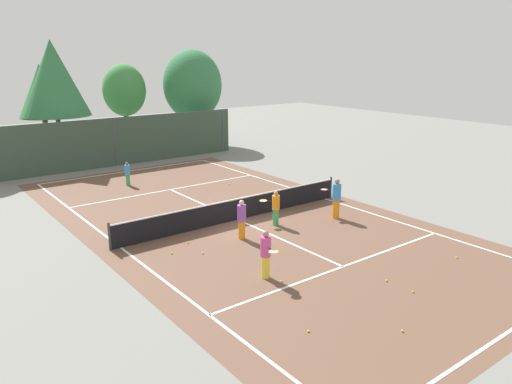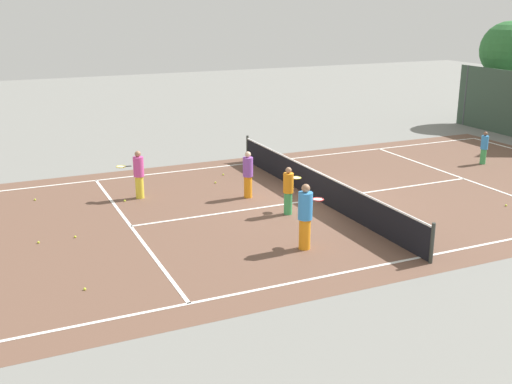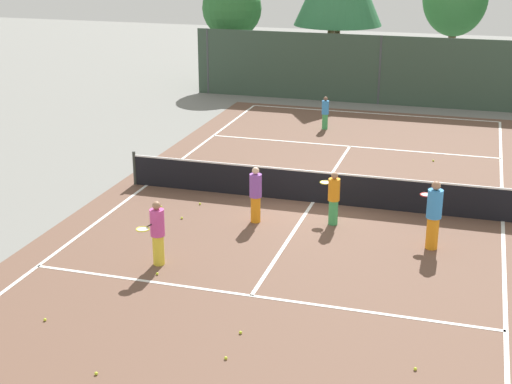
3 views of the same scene
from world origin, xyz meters
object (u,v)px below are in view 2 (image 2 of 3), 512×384
Objects in this scene: tennis_ball_10 at (223,174)px; tennis_ball_3 at (506,205)px; player_0 at (484,148)px; player_1 at (305,216)px; tennis_ball_5 at (347,192)px; player_2 at (288,190)px; tennis_ball_7 at (247,179)px; tennis_ball_12 at (35,200)px; tennis_ball_4 at (215,183)px; tennis_ball_11 at (403,235)px; tennis_ball_2 at (85,289)px; player_3 at (138,174)px; tennis_ball_13 at (357,205)px; tennis_ball_1 at (331,199)px; tennis_ball_8 at (38,242)px; tennis_ball_0 at (125,201)px; tennis_ball_9 at (75,237)px; player_4 at (248,174)px.

tennis_ball_3 is at bearing 43.69° from tennis_ball_10.
player_0 is 20.58× the size of tennis_ball_3.
player_1 reaches higher than tennis_ball_5.
player_2 reaches higher than tennis_ball_3.
tennis_ball_12 is (-0.64, -7.57, 0.00)m from tennis_ball_7.
tennis_ball_4 is 6.34m from tennis_ball_12.
player_2 is at bearing -146.29° from tennis_ball_11.
player_0 is 17.92m from tennis_ball_2.
tennis_ball_2 is at bearing -24.39° from player_3.
tennis_ball_13 is at bearing 106.19° from tennis_ball_2.
tennis_ball_1 and tennis_ball_8 have the same top height.
tennis_ball_1 is 1.00× the size of tennis_ball_7.
player_3 is at bearing -109.54° from tennis_ball_5.
tennis_ball_12 is at bearing -140.28° from player_1.
tennis_ball_1 is 1.00× the size of tennis_ball_5.
tennis_ball_13 is at bearing 36.53° from tennis_ball_4.
tennis_ball_7 is (-0.73, 4.82, 0.00)m from tennis_ball_0.
tennis_ball_12 is 1.00× the size of tennis_ball_13.
player_0 is at bearing 108.38° from tennis_ball_13.
tennis_ball_9 is at bearing -102.24° from tennis_ball_3.
tennis_ball_1 is 1.00× the size of tennis_ball_9.
player_4 is 24.55× the size of tennis_ball_0.
player_4 is at bearing 72.31° from tennis_ball_0.
player_3 is 7.22m from tennis_ball_2.
tennis_ball_10 is (-4.51, 6.31, 0.00)m from tennis_ball_9.
tennis_ball_3 is 1.00× the size of tennis_ball_13.
tennis_ball_7 is (-1.76, -9.89, -0.66)m from player_0.
player_2 is 23.24× the size of tennis_ball_10.
tennis_ball_9 is at bearing -84.11° from player_0.
tennis_ball_7 is (-2.94, -2.55, 0.00)m from tennis_ball_5.
tennis_ball_5 is (-4.12, 9.77, 0.00)m from tennis_ball_2.
tennis_ball_12 is at bearing -117.52° from tennis_ball_13.
player_2 reaches higher than tennis_ball_13.
tennis_ball_12 is at bearing -97.84° from player_0.
player_3 reaches higher than player_0.
tennis_ball_7 is 8.63m from tennis_ball_8.
tennis_ball_0 is 1.00× the size of tennis_ball_5.
tennis_ball_4 is at bearing -168.32° from player_2.
tennis_ball_7 is at bearing 86.19° from tennis_ball_4.
tennis_ball_13 is (-2.89, 0.34, 0.00)m from tennis_ball_11.
tennis_ball_12 is at bearing -130.40° from tennis_ball_11.
tennis_ball_13 is (2.61, -7.84, -0.66)m from player_0.
tennis_ball_3 and tennis_ball_9 have the same top height.
tennis_ball_0 is at bearing -112.31° from tennis_ball_1.
player_1 is 7.08m from tennis_ball_7.
tennis_ball_9 is at bearing -95.54° from player_2.
tennis_ball_2 is at bearing -73.81° from tennis_ball_13.
player_1 reaches higher than tennis_ball_8.
tennis_ball_1 and tennis_ball_11 have the same top height.
tennis_ball_3 is (-0.50, 7.81, -0.91)m from player_1.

